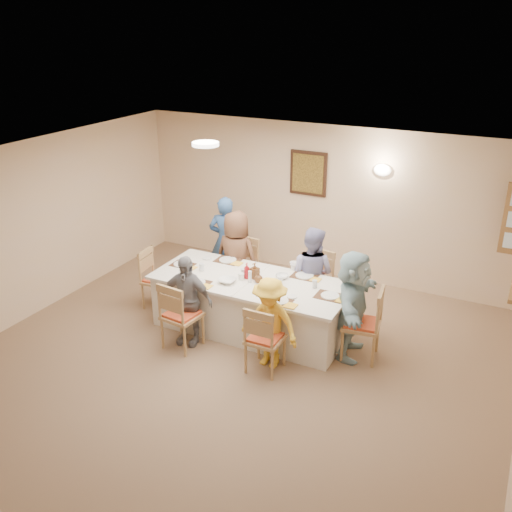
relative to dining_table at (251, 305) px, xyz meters
The scene contains 44 objects.
ground 1.33m from the dining_table, 81.03° to the right, with size 7.00×7.00×0.00m, color #806650.
room_walls 1.70m from the dining_table, 81.03° to the right, with size 7.00×7.00×7.00m.
wall_picture 2.57m from the dining_table, 92.64° to the left, with size 0.62×0.05×0.72m.
wall_sconce 2.88m from the dining_table, 63.30° to the left, with size 0.26×0.09×0.18m, color white.
ceiling_light 2.25m from the dining_table, 163.09° to the left, with size 0.36×0.36×0.05m, color white.
dining_table is the anchor object (origin of this frame).
chair_back_left 1.00m from the dining_table, 126.87° to the left, with size 0.45×0.45×0.94m, color tan, non-canonical shape.
chair_back_right 1.00m from the dining_table, 53.13° to the left, with size 0.46×0.46×0.96m, color tan, non-canonical shape.
chair_front_left 1.00m from the dining_table, 126.87° to the right, with size 0.46×0.46×0.95m, color tan, non-canonical shape.
chair_front_right 1.00m from the dining_table, 53.13° to the right, with size 0.43×0.43×0.90m, color tan, non-canonical shape.
chair_left_end 1.55m from the dining_table, behind, with size 0.43×0.43×0.89m, color tan, non-canonical shape.
chair_right_end 1.55m from the dining_table, ahead, with size 0.47×0.47×0.97m, color tan, non-canonical shape.
diner_back_left 0.97m from the dining_table, 131.42° to the left, with size 0.71×0.47×1.43m, color brown.
diner_back_right 0.96m from the dining_table, 48.58° to the left, with size 0.71×0.57×1.38m, color #8A89B9.
diner_front_left 0.94m from the dining_table, 131.42° to the right, with size 0.76×0.39×1.24m, color gray.
diner_front_right 0.93m from the dining_table, 48.58° to the right, with size 0.80×0.50×1.18m, color yellow.
diner_right_end 1.46m from the dining_table, ahead, with size 0.59×1.37×1.43m, color #A6C8D1.
caregiver 1.60m from the dining_table, 132.40° to the left, with size 0.61×0.49×1.47m, color #355E9C.
placemat_fl 0.83m from the dining_table, 145.01° to the right, with size 0.35×0.26×0.01m, color #472B19.
plate_fl 0.83m from the dining_table, 145.01° to the right, with size 0.23×0.23×0.01m, color white.
napkin_fl 0.74m from the dining_table, 131.78° to the right, with size 0.14×0.14×0.01m, color yellow.
placemat_fr 0.83m from the dining_table, 34.99° to the right, with size 0.33×0.24×0.01m, color #472B19.
plate_fr 0.83m from the dining_table, 34.99° to the right, with size 0.24×0.24×0.02m, color white.
napkin_fr 0.99m from the dining_table, 31.07° to the right, with size 0.15×0.15×0.01m, color yellow.
placemat_bl 0.83m from the dining_table, 145.01° to the left, with size 0.36×0.27×0.01m, color #472B19.
plate_bl 0.83m from the dining_table, 145.01° to the left, with size 0.25×0.25×0.02m, color white.
napkin_bl 0.68m from the dining_table, 138.62° to the left, with size 0.14×0.14×0.01m, color yellow.
placemat_br 0.83m from the dining_table, 34.99° to the left, with size 0.35×0.26×0.01m, color #472B19.
plate_br 0.83m from the dining_table, 34.99° to the left, with size 0.25×0.25×0.02m, color white.
napkin_br 0.95m from the dining_table, 25.38° to the left, with size 0.14×0.14×0.01m, color yellow.
placemat_le 1.16m from the dining_table, behind, with size 0.33×0.24×0.01m, color #472B19.
plate_le 1.17m from the dining_table, behind, with size 0.26×0.26×0.02m, color white.
napkin_le 1.00m from the dining_table, behind, with size 0.13×0.13×0.01m, color yellow.
placemat_re 1.18m from the dining_table, ahead, with size 0.37×0.27×0.01m, color #472B19.
plate_re 1.19m from the dining_table, ahead, with size 0.23×0.23×0.01m, color white.
napkin_re 1.36m from the dining_table, ahead, with size 0.15×0.15×0.01m, color yellow.
teacup_a 0.97m from the dining_table, 156.65° to the right, with size 0.10×0.10×0.08m, color white.
teacup_b 0.79m from the dining_table, 55.21° to the left, with size 0.10×0.10×0.09m, color white.
bowl_a 0.53m from the dining_table, 136.84° to the right, with size 0.25×0.25×0.06m, color white.
bowl_b 0.58m from the dining_table, 32.61° to the left, with size 0.23×0.23×0.05m, color white.
condiment_ketchup 0.50m from the dining_table, behind, with size 0.09×0.09×0.22m, color #A30D16.
condiment_brown 0.50m from the dining_table, 68.63° to the left, with size 0.12×0.13×0.22m, color brown.
condiment_malt 0.47m from the dining_table, 14.65° to the right, with size 0.13×0.13×0.15m, color brown.
drinking_glass 0.46m from the dining_table, 161.57° to the left, with size 0.07×0.07×0.10m, color silver.
Camera 1 is at (2.99, -4.91, 4.02)m, focal length 40.00 mm.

